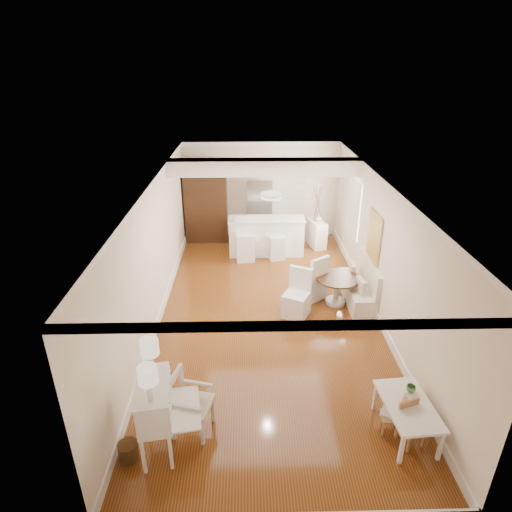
{
  "coord_description": "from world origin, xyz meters",
  "views": [
    {
      "loc": [
        -0.43,
        -7.67,
        4.92
      ],
      "look_at": [
        -0.25,
        0.3,
        1.22
      ],
      "focal_mm": 30.0,
      "sensor_mm": 36.0,
      "label": 1
    }
  ],
  "objects_px": {
    "kids_chair_c": "(413,425)",
    "breakfast_counter": "(266,236)",
    "fridge": "(272,210)",
    "bar_stool_left": "(245,239)",
    "bar_stool_right": "(276,241)",
    "kids_table": "(406,419)",
    "pantry_cabinet": "(206,202)",
    "wicker_basket": "(128,451)",
    "gustavian_armchair": "(192,404)",
    "sideboard": "(316,233)",
    "slip_chair_near": "(297,294)",
    "kids_chair_b": "(392,412)",
    "slip_chair_far": "(312,276)",
    "secretary_bureau": "(156,417)",
    "kids_chair_a": "(391,416)",
    "dining_table": "(336,290)"
  },
  "relations": [
    {
      "from": "kids_chair_c",
      "to": "breakfast_counter",
      "type": "height_order",
      "value": "breakfast_counter"
    },
    {
      "from": "breakfast_counter",
      "to": "fridge",
      "type": "distance_m",
      "value": 1.14
    },
    {
      "from": "breakfast_counter",
      "to": "bar_stool_left",
      "type": "bearing_deg",
      "value": -146.83
    },
    {
      "from": "kids_chair_c",
      "to": "bar_stool_right",
      "type": "relative_size",
      "value": 0.64
    },
    {
      "from": "kids_table",
      "to": "pantry_cabinet",
      "type": "xyz_separation_m",
      "value": [
        -3.41,
        7.37,
        0.88
      ]
    },
    {
      "from": "wicker_basket",
      "to": "breakfast_counter",
      "type": "bearing_deg",
      "value": 72.05
    },
    {
      "from": "gustavian_armchair",
      "to": "kids_table",
      "type": "xyz_separation_m",
      "value": [
        3.03,
        -0.13,
        -0.22
      ]
    },
    {
      "from": "bar_stool_right",
      "to": "fridge",
      "type": "distance_m",
      "value": 1.42
    },
    {
      "from": "pantry_cabinet",
      "to": "sideboard",
      "type": "xyz_separation_m",
      "value": [
        3.14,
        -0.55,
        -0.77
      ]
    },
    {
      "from": "wicker_basket",
      "to": "slip_chair_near",
      "type": "distance_m",
      "value": 4.39
    },
    {
      "from": "kids_chair_b",
      "to": "fridge",
      "type": "distance_m",
      "value": 7.38
    },
    {
      "from": "kids_chair_b",
      "to": "slip_chair_far",
      "type": "relative_size",
      "value": 0.57
    },
    {
      "from": "wicker_basket",
      "to": "kids_table",
      "type": "distance_m",
      "value": 3.87
    },
    {
      "from": "kids_chair_c",
      "to": "slip_chair_near",
      "type": "height_order",
      "value": "slip_chair_near"
    },
    {
      "from": "secretary_bureau",
      "to": "sideboard",
      "type": "relative_size",
      "value": 1.39
    },
    {
      "from": "kids_chair_b",
      "to": "slip_chair_far",
      "type": "distance_m",
      "value": 3.87
    },
    {
      "from": "slip_chair_far",
      "to": "gustavian_armchair",
      "type": "bearing_deg",
      "value": 23.01
    },
    {
      "from": "fridge",
      "to": "secretary_bureau",
      "type": "bearing_deg",
      "value": -104.76
    },
    {
      "from": "kids_chair_b",
      "to": "kids_chair_c",
      "type": "xyz_separation_m",
      "value": [
        0.2,
        -0.28,
        0.03
      ]
    },
    {
      "from": "bar_stool_left",
      "to": "sideboard",
      "type": "relative_size",
      "value": 1.5
    },
    {
      "from": "slip_chair_far",
      "to": "bar_stool_left",
      "type": "distance_m",
      "value": 2.49
    },
    {
      "from": "kids_chair_a",
      "to": "kids_chair_c",
      "type": "height_order",
      "value": "kids_chair_c"
    },
    {
      "from": "kids_chair_b",
      "to": "bar_stool_left",
      "type": "bearing_deg",
      "value": -127.91
    },
    {
      "from": "kids_chair_a",
      "to": "pantry_cabinet",
      "type": "height_order",
      "value": "pantry_cabinet"
    },
    {
      "from": "kids_table",
      "to": "pantry_cabinet",
      "type": "bearing_deg",
      "value": 114.8
    },
    {
      "from": "fridge",
      "to": "sideboard",
      "type": "xyz_separation_m",
      "value": [
        1.24,
        -0.52,
        -0.52
      ]
    },
    {
      "from": "gustavian_armchair",
      "to": "slip_chair_near",
      "type": "height_order",
      "value": "slip_chair_near"
    },
    {
      "from": "bar_stool_left",
      "to": "wicker_basket",
      "type": "bearing_deg",
      "value": -109.12
    },
    {
      "from": "kids_chair_a",
      "to": "sideboard",
      "type": "bearing_deg",
      "value": -171.29
    },
    {
      "from": "pantry_cabinet",
      "to": "kids_table",
      "type": "bearing_deg",
      "value": -65.2
    },
    {
      "from": "kids_table",
      "to": "sideboard",
      "type": "height_order",
      "value": "sideboard"
    },
    {
      "from": "secretary_bureau",
      "to": "pantry_cabinet",
      "type": "distance_m",
      "value": 7.55
    },
    {
      "from": "slip_chair_far",
      "to": "secretary_bureau",
      "type": "bearing_deg",
      "value": 20.17
    },
    {
      "from": "breakfast_counter",
      "to": "bar_stool_right",
      "type": "relative_size",
      "value": 1.98
    },
    {
      "from": "kids_chair_a",
      "to": "kids_chair_c",
      "type": "distance_m",
      "value": 0.32
    },
    {
      "from": "secretary_bureau",
      "to": "kids_chair_b",
      "type": "xyz_separation_m",
      "value": [
        3.31,
        0.27,
        -0.26
      ]
    },
    {
      "from": "dining_table",
      "to": "fridge",
      "type": "relative_size",
      "value": 0.52
    },
    {
      "from": "breakfast_counter",
      "to": "bar_stool_right",
      "type": "height_order",
      "value": "bar_stool_right"
    },
    {
      "from": "kids_chair_b",
      "to": "slip_chair_far",
      "type": "xyz_separation_m",
      "value": [
        -0.63,
        3.81,
        0.22
      ]
    },
    {
      "from": "breakfast_counter",
      "to": "kids_chair_c",
      "type": "bearing_deg",
      "value": -75.01
    },
    {
      "from": "gustavian_armchair",
      "to": "pantry_cabinet",
      "type": "distance_m",
      "value": 7.28
    },
    {
      "from": "bar_stool_right",
      "to": "secretary_bureau",
      "type": "bearing_deg",
      "value": -121.22
    },
    {
      "from": "breakfast_counter",
      "to": "sideboard",
      "type": "relative_size",
      "value": 2.58
    },
    {
      "from": "bar_stool_right",
      "to": "gustavian_armchair",
      "type": "bearing_deg",
      "value": -118.04
    },
    {
      "from": "wicker_basket",
      "to": "fridge",
      "type": "xyz_separation_m",
      "value": [
        2.35,
        7.69,
        0.77
      ]
    },
    {
      "from": "wicker_basket",
      "to": "bar_stool_right",
      "type": "xyz_separation_m",
      "value": [
        2.41,
        6.32,
        0.39
      ]
    },
    {
      "from": "breakfast_counter",
      "to": "pantry_cabinet",
      "type": "xyz_separation_m",
      "value": [
        -1.7,
        1.08,
        0.63
      ]
    },
    {
      "from": "gustavian_armchair",
      "to": "slip_chair_near",
      "type": "relative_size",
      "value": 0.95
    },
    {
      "from": "dining_table",
      "to": "sideboard",
      "type": "distance_m",
      "value": 3.21
    },
    {
      "from": "dining_table",
      "to": "sideboard",
      "type": "bearing_deg",
      "value": 89.45
    }
  ]
}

